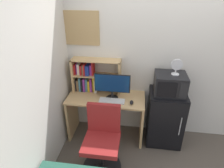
{
  "coord_description": "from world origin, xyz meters",
  "views": [
    {
      "loc": [
        -0.48,
        -2.87,
        2.34
      ],
      "look_at": [
        -0.85,
        -0.31,
        1.02
      ],
      "focal_mm": 31.2,
      "sensor_mm": 36.0,
      "label": 1
    }
  ],
  "objects_px": {
    "hutch_bookshelf": "(90,76)",
    "microwave": "(170,84)",
    "monitor": "(112,85)",
    "mini_fridge": "(165,118)",
    "desk_chair": "(102,143)",
    "desk_fan": "(176,66)",
    "keyboard": "(112,101)",
    "wall_corkboard": "(81,28)",
    "computer_mouse": "(132,102)"
  },
  "relations": [
    {
      "from": "hutch_bookshelf",
      "to": "microwave",
      "type": "distance_m",
      "value": 1.24
    },
    {
      "from": "monitor",
      "to": "mini_fridge",
      "type": "xyz_separation_m",
      "value": [
        0.84,
        0.05,
        -0.55
      ]
    },
    {
      "from": "desk_chair",
      "to": "desk_fan",
      "type": "bearing_deg",
      "value": 34.51
    },
    {
      "from": "keyboard",
      "to": "wall_corkboard",
      "type": "height_order",
      "value": "wall_corkboard"
    },
    {
      "from": "microwave",
      "to": "computer_mouse",
      "type": "bearing_deg",
      "value": -163.93
    },
    {
      "from": "hutch_bookshelf",
      "to": "desk_chair",
      "type": "distance_m",
      "value": 1.08
    },
    {
      "from": "computer_mouse",
      "to": "wall_corkboard",
      "type": "height_order",
      "value": "wall_corkboard"
    },
    {
      "from": "monitor",
      "to": "desk_chair",
      "type": "relative_size",
      "value": 0.57
    },
    {
      "from": "keyboard",
      "to": "microwave",
      "type": "height_order",
      "value": "microwave"
    },
    {
      "from": "hutch_bookshelf",
      "to": "wall_corkboard",
      "type": "height_order",
      "value": "wall_corkboard"
    },
    {
      "from": "desk_fan",
      "to": "wall_corkboard",
      "type": "xyz_separation_m",
      "value": [
        -1.4,
        0.25,
        0.43
      ]
    },
    {
      "from": "keyboard",
      "to": "desk_chair",
      "type": "distance_m",
      "value": 0.63
    },
    {
      "from": "desk_chair",
      "to": "wall_corkboard",
      "type": "height_order",
      "value": "wall_corkboard"
    },
    {
      "from": "desk_fan",
      "to": "desk_chair",
      "type": "relative_size",
      "value": 0.25
    },
    {
      "from": "monitor",
      "to": "desk_fan",
      "type": "height_order",
      "value": "desk_fan"
    },
    {
      "from": "desk_chair",
      "to": "wall_corkboard",
      "type": "relative_size",
      "value": 1.7
    },
    {
      "from": "microwave",
      "to": "desk_fan",
      "type": "bearing_deg",
      "value": -6.2
    },
    {
      "from": "mini_fridge",
      "to": "hutch_bookshelf",
      "type": "bearing_deg",
      "value": 172.63
    },
    {
      "from": "hutch_bookshelf",
      "to": "monitor",
      "type": "xyz_separation_m",
      "value": [
        0.39,
        -0.21,
        -0.03
      ]
    },
    {
      "from": "desk_fan",
      "to": "desk_chair",
      "type": "bearing_deg",
      "value": -145.49
    },
    {
      "from": "monitor",
      "to": "desk_fan",
      "type": "bearing_deg",
      "value": 2.85
    },
    {
      "from": "monitor",
      "to": "mini_fridge",
      "type": "distance_m",
      "value": 1.01
    },
    {
      "from": "keyboard",
      "to": "computer_mouse",
      "type": "bearing_deg",
      "value": -2.91
    },
    {
      "from": "monitor",
      "to": "computer_mouse",
      "type": "relative_size",
      "value": 4.96
    },
    {
      "from": "microwave",
      "to": "wall_corkboard",
      "type": "bearing_deg",
      "value": 169.68
    },
    {
      "from": "mini_fridge",
      "to": "desk_fan",
      "type": "relative_size",
      "value": 3.88
    },
    {
      "from": "computer_mouse",
      "to": "mini_fridge",
      "type": "distance_m",
      "value": 0.65
    },
    {
      "from": "hutch_bookshelf",
      "to": "wall_corkboard",
      "type": "bearing_deg",
      "value": 144.09
    },
    {
      "from": "monitor",
      "to": "hutch_bookshelf",
      "type": "bearing_deg",
      "value": 151.98
    },
    {
      "from": "wall_corkboard",
      "to": "keyboard",
      "type": "bearing_deg",
      "value": -36.63
    },
    {
      "from": "keyboard",
      "to": "computer_mouse",
      "type": "height_order",
      "value": "computer_mouse"
    },
    {
      "from": "computer_mouse",
      "to": "hutch_bookshelf",
      "type": "bearing_deg",
      "value": 155.79
    },
    {
      "from": "microwave",
      "to": "monitor",
      "type": "bearing_deg",
      "value": -176.6
    },
    {
      "from": "monitor",
      "to": "mini_fridge",
      "type": "bearing_deg",
      "value": 3.19
    },
    {
      "from": "hutch_bookshelf",
      "to": "monitor",
      "type": "bearing_deg",
      "value": -28.02
    },
    {
      "from": "monitor",
      "to": "keyboard",
      "type": "relative_size",
      "value": 1.4
    },
    {
      "from": "wall_corkboard",
      "to": "computer_mouse",
      "type": "bearing_deg",
      "value": -26.19
    },
    {
      "from": "mini_fridge",
      "to": "desk_chair",
      "type": "relative_size",
      "value": 0.96
    },
    {
      "from": "keyboard",
      "to": "microwave",
      "type": "distance_m",
      "value": 0.89
    },
    {
      "from": "microwave",
      "to": "desk_chair",
      "type": "height_order",
      "value": "microwave"
    },
    {
      "from": "keyboard",
      "to": "hutch_bookshelf",
      "type": "bearing_deg",
      "value": 143.14
    },
    {
      "from": "monitor",
      "to": "wall_corkboard",
      "type": "bearing_deg",
      "value": 149.93
    },
    {
      "from": "hutch_bookshelf",
      "to": "computer_mouse",
      "type": "bearing_deg",
      "value": -24.21
    },
    {
      "from": "monitor",
      "to": "keyboard",
      "type": "height_order",
      "value": "monitor"
    },
    {
      "from": "microwave",
      "to": "keyboard",
      "type": "bearing_deg",
      "value": -170.49
    },
    {
      "from": "wall_corkboard",
      "to": "microwave",
      "type": "bearing_deg",
      "value": -10.32
    },
    {
      "from": "computer_mouse",
      "to": "mini_fridge",
      "type": "relative_size",
      "value": 0.12
    },
    {
      "from": "desk_chair",
      "to": "keyboard",
      "type": "bearing_deg",
      "value": 83.55
    },
    {
      "from": "microwave",
      "to": "desk_chair",
      "type": "distance_m",
      "value": 1.28
    },
    {
      "from": "hutch_bookshelf",
      "to": "mini_fridge",
      "type": "relative_size",
      "value": 0.86
    }
  ]
}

